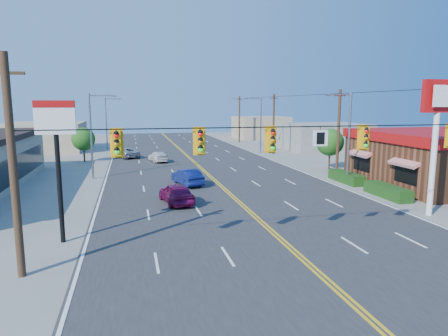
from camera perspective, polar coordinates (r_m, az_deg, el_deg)
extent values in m
plane|color=gray|center=(19.90, 9.85, -11.69)|extent=(160.00, 160.00, 0.00)
cube|color=#2D2D30|center=(38.44, -1.87, -1.34)|extent=(20.00, 120.00, 0.06)
cylinder|color=#47301E|center=(17.84, -27.90, -0.09)|extent=(0.32, 0.32, 9.00)
cylinder|color=black|center=(18.64, 10.35, 5.82)|extent=(24.00, 0.05, 0.05)
cube|color=white|center=(19.19, 13.60, 4.16)|extent=(0.75, 0.04, 0.75)
cube|color=#D89E0C|center=(17.14, -15.09, 3.45)|extent=(0.55, 0.34, 1.25)
cube|color=#D89E0C|center=(17.39, -3.46, 3.82)|extent=(0.55, 0.34, 1.25)
cube|color=#D89E0C|center=(18.24, 6.83, 4.02)|extent=(0.55, 0.34, 1.25)
cube|color=#D89E0C|center=(20.33, 19.41, 4.09)|extent=(0.55, 0.34, 1.25)
cube|color=#194214|center=(35.31, 19.49, -2.12)|extent=(1.20, 9.00, 0.90)
cylinder|color=white|center=(28.22, 27.72, 0.90)|extent=(0.36, 0.36, 7.00)
cube|color=#A50C0C|center=(28.00, 28.33, 9.03)|extent=(2.20, 0.36, 2.00)
cylinder|color=black|center=(21.74, -22.45, -2.25)|extent=(0.24, 0.24, 6.00)
cube|color=white|center=(21.37, -22.97, 6.20)|extent=(1.90, 0.30, 1.30)
cylinder|color=gray|center=(36.25, 17.42, 3.94)|extent=(0.20, 0.20, 8.00)
cylinder|color=gray|center=(35.58, 16.17, 10.04)|extent=(2.20, 0.12, 0.12)
cube|color=gray|center=(35.06, 14.57, 10.04)|extent=(0.50, 0.25, 0.15)
cylinder|color=gray|center=(58.14, 5.28, 6.13)|extent=(0.20, 0.20, 8.00)
cylinder|color=gray|center=(57.73, 4.29, 9.90)|extent=(2.20, 0.12, 0.12)
cube|color=gray|center=(57.41, 3.22, 9.86)|extent=(0.50, 0.25, 0.15)
cylinder|color=gray|center=(39.34, -18.46, 4.27)|extent=(0.20, 0.20, 8.00)
cylinder|color=gray|center=(39.14, -17.12, 9.88)|extent=(2.20, 0.12, 0.12)
cube|color=gray|center=(39.09, -15.48, 9.88)|extent=(0.50, 0.25, 0.15)
cylinder|color=gray|center=(65.23, -16.47, 6.12)|extent=(0.20, 0.20, 8.00)
cylinder|color=gray|center=(65.11, -15.64, 9.50)|extent=(2.20, 0.12, 0.12)
cube|color=gray|center=(65.08, -14.66, 9.50)|extent=(0.50, 0.25, 0.15)
cylinder|color=#47301E|center=(40.29, 16.02, 4.77)|extent=(0.28, 0.28, 8.40)
cylinder|color=#47301E|center=(56.65, 7.09, 6.22)|extent=(0.28, 0.28, 8.40)
cylinder|color=#47301E|center=(73.78, 2.21, 6.95)|extent=(0.28, 0.28, 8.40)
cylinder|color=#47301E|center=(44.72, 14.81, 1.16)|extent=(0.20, 0.20, 2.10)
sphere|color=#235B19|center=(44.51, 14.90, 3.57)|extent=(2.94, 2.94, 2.94)
cylinder|color=#47301E|center=(51.71, -19.34, 1.94)|extent=(0.20, 0.20, 2.00)
sphere|color=#235B19|center=(51.53, -19.45, 3.93)|extent=(2.80, 2.80, 2.80)
cube|color=gray|center=(64.40, 14.03, 4.41)|extent=(12.00, 10.00, 4.00)
cube|color=tan|center=(66.44, -24.18, 4.10)|extent=(11.00, 12.00, 4.20)
cube|color=tan|center=(83.50, 5.25, 5.81)|extent=(10.00, 10.00, 4.40)
imported|color=#690B40|center=(28.50, -6.83, -3.69)|extent=(2.41, 4.52, 1.46)
imported|color=navy|center=(34.80, -5.26, -1.36)|extent=(2.46, 4.50, 1.41)
imported|color=silver|center=(49.29, -9.39, 1.55)|extent=(2.51, 4.46, 1.22)
imported|color=#B7B6BB|center=(53.79, -13.78, 2.10)|extent=(3.79, 5.26, 1.33)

